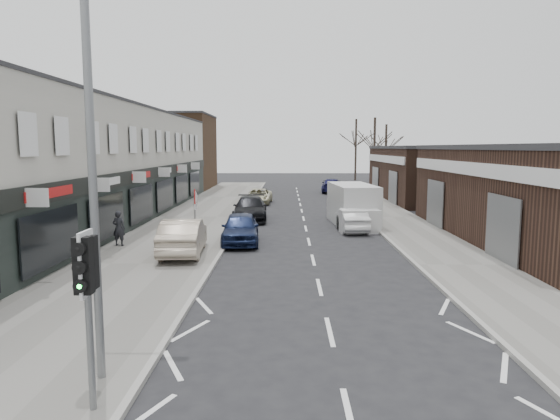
{
  "coord_description": "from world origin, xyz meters",
  "views": [
    {
      "loc": [
        -1.08,
        -10.03,
        4.58
      ],
      "look_at": [
        -1.3,
        5.74,
        2.6
      ],
      "focal_mm": 32.0,
      "sensor_mm": 36.0,
      "label": 1
    }
  ],
  "objects_px": {
    "white_van": "(353,206)",
    "parked_car_left_b": "(250,209)",
    "warning_sign": "(195,201)",
    "parked_car_right_c": "(332,186)",
    "parked_car_left_c": "(259,196)",
    "parked_car_right_b": "(351,202)",
    "pedestrian": "(119,228)",
    "street_lamp": "(100,145)",
    "parked_car_left_a": "(240,228)",
    "parked_car_right_a": "(351,219)",
    "sedan_on_pavement": "(183,236)",
    "traffic_light": "(87,279)"
  },
  "relations": [
    {
      "from": "parked_car_right_c",
      "to": "parked_car_left_a",
      "type": "bearing_deg",
      "value": 81.94
    },
    {
      "from": "street_lamp",
      "to": "parked_car_left_c",
      "type": "relative_size",
      "value": 1.82
    },
    {
      "from": "parked_car_right_c",
      "to": "traffic_light",
      "type": "bearing_deg",
      "value": 85.47
    },
    {
      "from": "white_van",
      "to": "parked_car_left_b",
      "type": "height_order",
      "value": "white_van"
    },
    {
      "from": "sedan_on_pavement",
      "to": "parked_car_left_b",
      "type": "xyz_separation_m",
      "value": [
        2.03,
        10.68,
        -0.14
      ]
    },
    {
      "from": "street_lamp",
      "to": "sedan_on_pavement",
      "type": "distance_m",
      "value": 11.96
    },
    {
      "from": "warning_sign",
      "to": "sedan_on_pavement",
      "type": "height_order",
      "value": "warning_sign"
    },
    {
      "from": "white_van",
      "to": "sedan_on_pavement",
      "type": "xyz_separation_m",
      "value": [
        -8.29,
        -8.88,
        -0.26
      ]
    },
    {
      "from": "warning_sign",
      "to": "parked_car_left_c",
      "type": "height_order",
      "value": "warning_sign"
    },
    {
      "from": "street_lamp",
      "to": "parked_car_right_a",
      "type": "height_order",
      "value": "street_lamp"
    },
    {
      "from": "warning_sign",
      "to": "parked_car_right_c",
      "type": "distance_m",
      "value": 30.22
    },
    {
      "from": "street_lamp",
      "to": "white_van",
      "type": "bearing_deg",
      "value": 69.93
    },
    {
      "from": "parked_car_left_c",
      "to": "pedestrian",
      "type": "bearing_deg",
      "value": -103.9
    },
    {
      "from": "warning_sign",
      "to": "parked_car_right_c",
      "type": "height_order",
      "value": "warning_sign"
    },
    {
      "from": "street_lamp",
      "to": "parked_car_left_b",
      "type": "xyz_separation_m",
      "value": [
        1.13,
        22.01,
        -3.88
      ]
    },
    {
      "from": "parked_car_left_c",
      "to": "parked_car_right_b",
      "type": "bearing_deg",
      "value": -35.83
    },
    {
      "from": "parked_car_right_b",
      "to": "parked_car_right_c",
      "type": "height_order",
      "value": "parked_car_right_b"
    },
    {
      "from": "sedan_on_pavement",
      "to": "parked_car_left_a",
      "type": "distance_m",
      "value": 3.69
    },
    {
      "from": "traffic_light",
      "to": "parked_car_left_b",
      "type": "bearing_deg",
      "value": 87.53
    },
    {
      "from": "parked_car_left_c",
      "to": "street_lamp",
      "type": "bearing_deg",
      "value": -89.73
    },
    {
      "from": "pedestrian",
      "to": "parked_car_right_b",
      "type": "xyz_separation_m",
      "value": [
        12.25,
        12.96,
        -0.16
      ]
    },
    {
      "from": "parked_car_left_c",
      "to": "parked_car_right_b",
      "type": "xyz_separation_m",
      "value": [
        6.9,
        -5.42,
        0.15
      ]
    },
    {
      "from": "street_lamp",
      "to": "parked_car_left_a",
      "type": "xyz_separation_m",
      "value": [
        1.22,
        14.34,
        -3.89
      ]
    },
    {
      "from": "warning_sign",
      "to": "parked_car_right_a",
      "type": "bearing_deg",
      "value": 34.57
    },
    {
      "from": "street_lamp",
      "to": "white_van",
      "type": "height_order",
      "value": "street_lamp"
    },
    {
      "from": "street_lamp",
      "to": "warning_sign",
      "type": "relative_size",
      "value": 2.96
    },
    {
      "from": "sedan_on_pavement",
      "to": "parked_car_right_c",
      "type": "bearing_deg",
      "value": -110.75
    },
    {
      "from": "street_lamp",
      "to": "parked_car_right_c",
      "type": "distance_m",
      "value": 42.66
    },
    {
      "from": "street_lamp",
      "to": "parked_car_right_a",
      "type": "distance_m",
      "value": 19.79
    },
    {
      "from": "traffic_light",
      "to": "sedan_on_pavement",
      "type": "xyz_separation_m",
      "value": [
        -1.03,
        12.54,
        -1.54
      ]
    },
    {
      "from": "parked_car_left_b",
      "to": "parked_car_right_a",
      "type": "bearing_deg",
      "value": -36.06
    },
    {
      "from": "parked_car_left_c",
      "to": "parked_car_right_b",
      "type": "distance_m",
      "value": 8.77
    },
    {
      "from": "pedestrian",
      "to": "parked_car_right_c",
      "type": "bearing_deg",
      "value": -105.74
    },
    {
      "from": "white_van",
      "to": "parked_car_right_b",
      "type": "xyz_separation_m",
      "value": [
        0.64,
        5.85,
        -0.37
      ]
    },
    {
      "from": "white_van",
      "to": "traffic_light",
      "type": "bearing_deg",
      "value": -113.92
    },
    {
      "from": "warning_sign",
      "to": "parked_car_right_c",
      "type": "xyz_separation_m",
      "value": [
        8.66,
        28.91,
        -1.49
      ]
    },
    {
      "from": "white_van",
      "to": "parked_car_left_b",
      "type": "distance_m",
      "value": 6.52
    },
    {
      "from": "parked_car_left_a",
      "to": "parked_car_right_a",
      "type": "height_order",
      "value": "parked_car_left_a"
    },
    {
      "from": "parked_car_right_b",
      "to": "parked_car_left_b",
      "type": "bearing_deg",
      "value": 35.11
    },
    {
      "from": "street_lamp",
      "to": "pedestrian",
      "type": "height_order",
      "value": "street_lamp"
    },
    {
      "from": "street_lamp",
      "to": "parked_car_left_a",
      "type": "height_order",
      "value": "street_lamp"
    },
    {
      "from": "parked_car_right_b",
      "to": "pedestrian",
      "type": "bearing_deg",
      "value": 51.35
    },
    {
      "from": "parked_car_right_a",
      "to": "street_lamp",
      "type": "bearing_deg",
      "value": 65.99
    },
    {
      "from": "parked_car_right_b",
      "to": "white_van",
      "type": "bearing_deg",
      "value": 88.44
    },
    {
      "from": "parked_car_left_b",
      "to": "parked_car_left_c",
      "type": "bearing_deg",
      "value": 87.69
    },
    {
      "from": "traffic_light",
      "to": "parked_car_left_c",
      "type": "bearing_deg",
      "value": 88.25
    },
    {
      "from": "warning_sign",
      "to": "parked_car_right_a",
      "type": "relative_size",
      "value": 0.69
    },
    {
      "from": "street_lamp",
      "to": "parked_car_right_b",
      "type": "xyz_separation_m",
      "value": [
        8.03,
        26.06,
        -3.86
      ]
    },
    {
      "from": "parked_car_left_a",
      "to": "warning_sign",
      "type": "bearing_deg",
      "value": -143.56
    },
    {
      "from": "parked_car_left_c",
      "to": "parked_car_right_b",
      "type": "relative_size",
      "value": 0.98
    }
  ]
}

